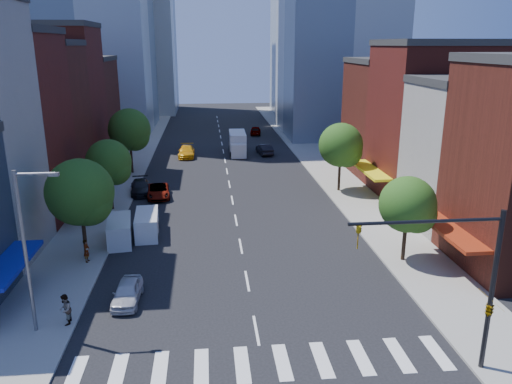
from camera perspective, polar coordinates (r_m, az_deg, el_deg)
The scene contains 29 objects.
ground at distance 28.54m, azimuth 0.03°, elevation -15.52°, with size 220.00×220.00×0.00m, color black.
sidewalk_left at distance 66.57m, azimuth -14.32°, elevation 2.95°, with size 5.00×120.00×0.15m, color gray.
sidewalk_right at distance 67.48m, azimuth 7.19°, elevation 3.52°, with size 5.00×120.00×0.15m, color gray.
crosswalk at distance 26.06m, azimuth 0.73°, elevation -19.00°, with size 19.00×3.00×0.01m, color silver.
bldg_left_3 at distance 56.73m, azimuth -25.01°, elevation 7.27°, with size 12.00×8.00×15.00m, color #491B12.
bldg_left_4 at distance 64.64m, azimuth -22.74°, elevation 9.39°, with size 12.00×9.00×17.00m, color #591B15.
bldg_left_5 at distance 73.95m, azimuth -20.51°, elevation 8.81°, with size 12.00×10.00×13.00m, color #491B12.
bldg_right_1 at distance 46.46m, azimuth 24.73°, elevation 3.67°, with size 12.00×8.00×12.00m, color silver.
bldg_right_2 at distance 54.01m, azimuth 20.20°, elevation 7.41°, with size 12.00×10.00×15.00m, color #591B15.
bldg_right_3 at distance 63.21m, azimuth 16.23°, elevation 8.04°, with size 12.00×10.00×13.00m, color #491B12.
traffic_signal at distance 25.63m, azimuth 24.26°, elevation -10.44°, with size 7.24×2.24×8.00m.
streetlight at distance 28.52m, azimuth -24.63°, elevation -5.30°, with size 2.25×0.25×9.00m.
tree_left_near at distance 37.54m, azimuth -19.25°, elevation -0.31°, with size 4.80×4.80×7.30m.
tree_left_mid at distance 48.03m, azimuth -16.33°, elevation 3.10°, with size 4.20×4.20×6.65m.
tree_left_far at distance 61.45m, azimuth -14.12°, elevation 6.74°, with size 5.00×5.00×7.75m.
tree_right_near at distance 36.63m, azimuth 17.17°, elevation -1.63°, with size 4.00×4.00×6.20m.
tree_right_far at distance 52.94m, azimuth 9.83°, elevation 5.11°, with size 4.60×4.60×7.20m.
parked_car_front at distance 31.94m, azimuth -14.49°, elevation -11.01°, with size 1.55×3.86×1.31m, color silver.
parked_car_second at distance 42.92m, azimuth -12.21°, elevation -3.50°, with size 1.50×4.31×1.42m, color black.
parked_car_third at distance 52.11m, azimuth -11.10°, elevation 0.09°, with size 2.20×4.77×1.33m, color #999999.
parked_car_rear at distance 53.87m, azimuth -13.08°, elevation 0.56°, with size 1.97×4.85×1.41m, color black.
cargo_van_near at distance 40.99m, azimuth -15.33°, elevation -4.35°, with size 2.37×4.68×1.91m.
cargo_van_far at distance 41.89m, azimuth -12.36°, elevation -3.67°, with size 2.10×4.59×1.91m.
taxi at distance 70.35m, azimuth -7.94°, elevation 4.61°, with size 2.18×5.36×1.55m, color orange.
traffic_car_oncoming at distance 71.32m, azimuth 0.98°, elevation 4.92°, with size 1.62×4.65×1.53m, color black.
traffic_car_far at distance 87.18m, azimuth -0.05°, elevation 7.04°, with size 1.74×4.34×1.48m, color #999999.
box_truck at distance 71.77m, azimuth -2.11°, elevation 5.53°, with size 2.48×7.58×3.03m.
pedestrian_near at distance 37.83m, azimuth -18.80°, elevation -6.37°, with size 0.61×0.40×1.68m, color #999999.
pedestrian_far at distance 30.27m, azimuth -20.98°, elevation -12.44°, with size 0.87×0.67×1.78m, color #999999.
Camera 1 is at (-2.44, -24.06, 15.16)m, focal length 35.00 mm.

